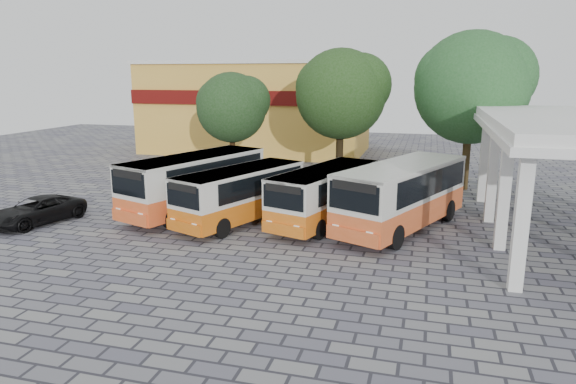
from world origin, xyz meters
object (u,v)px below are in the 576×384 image
(bus_far_left, at_px, (195,180))
(bus_centre_right, at_px, (326,192))
(bus_far_right, at_px, (402,192))
(parked_car, at_px, (37,211))
(bus_centre_left, at_px, (241,192))

(bus_far_left, relative_size, bus_centre_right, 1.13)
(bus_far_right, xyz_separation_m, parked_car, (-17.18, -3.71, -1.15))
(parked_car, bearing_deg, bus_far_right, 27.34)
(bus_centre_left, distance_m, bus_centre_right, 4.12)
(bus_far_right, height_order, parked_car, bus_far_right)
(bus_far_left, bearing_deg, bus_centre_right, 18.74)
(bus_far_left, relative_size, bus_centre_left, 1.14)
(bus_centre_left, distance_m, bus_far_right, 7.70)
(bus_centre_left, bearing_deg, bus_far_right, 28.20)
(bus_far_left, height_order, parked_car, bus_far_left)
(bus_centre_left, bearing_deg, parked_car, -142.11)
(bus_centre_left, xyz_separation_m, parked_car, (-9.54, -2.81, -0.90))
(bus_far_right, bearing_deg, bus_far_left, -157.12)
(bus_centre_left, xyz_separation_m, bus_centre_right, (4.01, 0.94, 0.02))
(bus_centre_right, distance_m, parked_car, 14.09)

